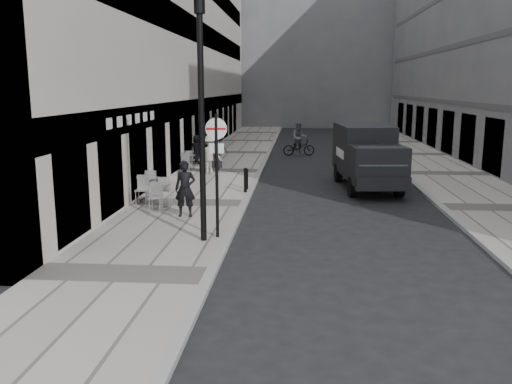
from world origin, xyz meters
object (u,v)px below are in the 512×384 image
lamppost (201,111)px  panel_van (366,153)px  cyclist (299,143)px  walking_man (185,189)px  sign_post (217,159)px

lamppost → panel_van: 10.58m
cyclist → walking_man: bearing=-109.4°
sign_post → cyclist: (2.19, 19.29, -1.48)m
sign_post → panel_van: bearing=57.7°
cyclist → lamppost: bearing=-104.7°
sign_post → lamppost: size_ratio=0.54×
lamppost → cyclist: lamppost is taller
walking_man → sign_post: 3.00m
lamppost → panel_van: size_ratio=1.09×
walking_man → cyclist: 17.33m
lamppost → sign_post: bearing=47.5°
walking_man → lamppost: size_ratio=0.29×
lamppost → panel_van: bearing=58.7°
walking_man → sign_post: size_ratio=0.53×
sign_post → panel_van: 9.93m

